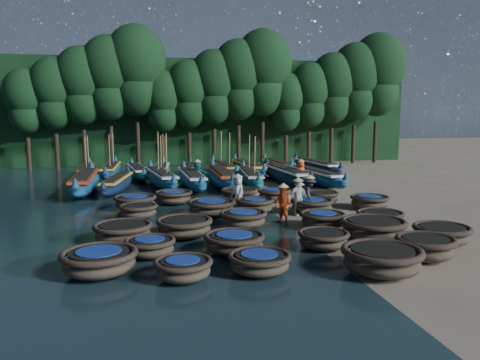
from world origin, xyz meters
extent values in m
plane|color=gray|center=(0.00, 0.00, 0.00)|extent=(120.00, 120.00, 0.00)
cube|color=black|center=(0.00, 23.50, 5.00)|extent=(40.00, 3.00, 10.00)
ellipsoid|color=#4C422F|center=(-7.57, -8.67, 0.35)|extent=(2.56, 2.56, 0.69)
torus|color=#3C3023|center=(-7.57, -8.67, 0.67)|extent=(2.35, 2.35, 0.21)
cylinder|color=black|center=(-7.57, -8.67, 0.71)|extent=(1.79, 1.79, 0.06)
cylinder|color=navy|center=(-7.57, -8.67, 0.75)|extent=(1.38, 1.38, 0.04)
ellipsoid|color=#4C422F|center=(-5.12, -9.63, 0.29)|extent=(2.03, 2.03, 0.57)
torus|color=#3C3023|center=(-5.12, -9.63, 0.56)|extent=(1.76, 1.76, 0.17)
cylinder|color=black|center=(-5.12, -9.63, 0.59)|extent=(1.33, 1.33, 0.05)
cylinder|color=navy|center=(-5.12, -9.63, 0.63)|extent=(1.02, 1.02, 0.03)
ellipsoid|color=#4C422F|center=(-2.78, -9.50, 0.29)|extent=(1.83, 1.83, 0.57)
torus|color=#3C3023|center=(-2.78, -9.50, 0.56)|extent=(1.96, 1.96, 0.17)
cylinder|color=black|center=(-2.78, -9.50, 0.59)|extent=(1.50, 1.50, 0.05)
cylinder|color=navy|center=(-2.78, -9.50, 0.63)|extent=(1.15, 1.15, 0.03)
ellipsoid|color=#4C422F|center=(0.85, -10.30, 0.38)|extent=(2.92, 2.92, 0.76)
torus|color=#3C3023|center=(0.85, -10.30, 0.73)|extent=(2.49, 2.49, 0.23)
cylinder|color=black|center=(0.85, -10.30, 0.78)|extent=(1.90, 1.90, 0.07)
ellipsoid|color=#4C422F|center=(2.97, -9.30, 0.36)|extent=(2.34, 2.34, 0.71)
torus|color=#3C3023|center=(2.97, -9.30, 0.69)|extent=(2.02, 2.02, 0.22)
cylinder|color=black|center=(2.97, -9.30, 0.73)|extent=(1.51, 1.51, 0.06)
ellipsoid|color=#4C422F|center=(-6.04, -7.16, 0.29)|extent=(1.94, 1.94, 0.59)
torus|color=#3C3023|center=(-6.04, -7.16, 0.57)|extent=(1.76, 1.76, 0.18)
cylinder|color=black|center=(-6.04, -7.16, 0.61)|extent=(1.32, 1.32, 0.05)
cylinder|color=navy|center=(-6.04, -7.16, 0.64)|extent=(1.02, 1.02, 0.04)
ellipsoid|color=#4C422F|center=(-3.15, -7.30, 0.32)|extent=(2.03, 2.03, 0.63)
torus|color=#3C3023|center=(-3.15, -7.30, 0.62)|extent=(2.17, 2.17, 0.19)
cylinder|color=black|center=(-3.15, -7.30, 0.65)|extent=(1.66, 1.66, 0.06)
cylinder|color=navy|center=(-3.15, -7.30, 0.69)|extent=(1.28, 1.28, 0.04)
ellipsoid|color=#4C422F|center=(0.12, -7.38, 0.29)|extent=(2.05, 2.05, 0.58)
torus|color=#3C3023|center=(0.12, -7.38, 0.56)|extent=(1.88, 1.88, 0.18)
cylinder|color=black|center=(0.12, -7.38, 0.60)|extent=(1.43, 1.43, 0.05)
ellipsoid|color=#4C422F|center=(2.42, -6.71, 0.37)|extent=(2.41, 2.41, 0.75)
torus|color=#3C3023|center=(2.42, -6.71, 0.73)|extent=(2.54, 2.54, 0.23)
cylinder|color=black|center=(2.42, -6.71, 0.77)|extent=(1.94, 1.94, 0.07)
ellipsoid|color=#4C422F|center=(4.66, -7.73, 0.33)|extent=(2.38, 2.38, 0.65)
torus|color=#3C3023|center=(4.66, -7.73, 0.63)|extent=(2.14, 2.14, 0.20)
cylinder|color=black|center=(4.66, -7.73, 0.67)|extent=(1.63, 1.63, 0.06)
ellipsoid|color=#4C422F|center=(-7.04, -5.05, 0.33)|extent=(2.32, 2.32, 0.66)
torus|color=#3C3023|center=(-7.04, -5.05, 0.64)|extent=(2.26, 2.26, 0.20)
cylinder|color=black|center=(-7.04, -5.05, 0.68)|extent=(1.73, 1.73, 0.06)
ellipsoid|color=#4C422F|center=(-4.69, -4.79, 0.34)|extent=(2.53, 2.53, 0.68)
torus|color=#3C3023|center=(-4.69, -4.79, 0.66)|extent=(2.25, 2.25, 0.21)
cylinder|color=black|center=(-4.69, -4.79, 0.70)|extent=(1.71, 1.71, 0.06)
ellipsoid|color=#4C422F|center=(-2.09, -3.73, 0.32)|extent=(2.52, 2.52, 0.64)
torus|color=#3C3023|center=(-2.09, -3.73, 0.62)|extent=(2.06, 2.06, 0.19)
cylinder|color=black|center=(-2.09, -3.73, 0.66)|extent=(1.56, 1.56, 0.06)
cylinder|color=navy|center=(-2.09, -3.73, 0.70)|extent=(1.20, 1.20, 0.04)
ellipsoid|color=#4C422F|center=(1.23, -4.45, 0.30)|extent=(2.39, 2.39, 0.61)
torus|color=#3C3023|center=(1.23, -4.45, 0.59)|extent=(1.98, 1.98, 0.18)
cylinder|color=black|center=(1.23, -4.45, 0.63)|extent=(1.50, 1.50, 0.06)
cylinder|color=navy|center=(1.23, -4.45, 0.66)|extent=(1.16, 1.16, 0.04)
ellipsoid|color=#4C422F|center=(3.76, -4.71, 0.30)|extent=(2.00, 2.00, 0.61)
torus|color=#3C3023|center=(3.76, -4.71, 0.59)|extent=(2.05, 2.05, 0.18)
cylinder|color=black|center=(3.76, -4.71, 0.62)|extent=(1.57, 1.57, 0.06)
ellipsoid|color=#4C422F|center=(-6.52, -1.08, 0.30)|extent=(1.98, 1.98, 0.60)
torus|color=#3C3023|center=(-6.52, -1.08, 0.58)|extent=(1.79, 1.79, 0.18)
cylinder|color=black|center=(-6.52, -1.08, 0.62)|extent=(1.35, 1.35, 0.05)
ellipsoid|color=#4C422F|center=(-3.11, -1.23, 0.34)|extent=(2.17, 2.17, 0.69)
torus|color=#3C3023|center=(-3.11, -1.23, 0.67)|extent=(2.31, 2.31, 0.21)
cylinder|color=black|center=(-3.11, -1.23, 0.71)|extent=(1.76, 1.76, 0.06)
cylinder|color=navy|center=(-3.11, -1.23, 0.75)|extent=(1.35, 1.35, 0.04)
ellipsoid|color=#4C422F|center=(-0.93, -1.02, 0.33)|extent=(2.28, 2.28, 0.66)
torus|color=#3C3023|center=(-0.93, -1.02, 0.64)|extent=(1.90, 1.90, 0.20)
cylinder|color=black|center=(-0.93, -1.02, 0.68)|extent=(1.42, 1.42, 0.06)
cylinder|color=navy|center=(-0.93, -1.02, 0.72)|extent=(1.09, 1.09, 0.04)
ellipsoid|color=#4C422F|center=(1.82, -1.51, 0.32)|extent=(2.14, 2.14, 0.63)
torus|color=#3C3023|center=(1.82, -1.51, 0.61)|extent=(2.11, 2.11, 0.19)
cylinder|color=black|center=(1.82, -1.51, 0.65)|extent=(1.61, 1.61, 0.06)
cylinder|color=navy|center=(1.82, -1.51, 0.69)|extent=(1.24, 1.24, 0.04)
ellipsoid|color=#4C422F|center=(5.11, -1.06, 0.30)|extent=(2.02, 2.02, 0.61)
torus|color=#3C3023|center=(5.11, -1.06, 0.59)|extent=(1.99, 1.99, 0.18)
cylinder|color=black|center=(5.11, -1.06, 0.63)|extent=(1.52, 1.52, 0.06)
cylinder|color=navy|center=(5.11, -1.06, 0.66)|extent=(1.17, 1.17, 0.04)
ellipsoid|color=#4C422F|center=(-6.71, 0.97, 0.33)|extent=(2.53, 2.53, 0.66)
torus|color=#3C3023|center=(-6.71, 0.97, 0.64)|extent=(2.15, 2.15, 0.20)
cylinder|color=black|center=(-6.71, 0.97, 0.68)|extent=(1.64, 1.64, 0.06)
cylinder|color=navy|center=(-6.71, 0.97, 0.72)|extent=(1.26, 1.26, 0.04)
ellipsoid|color=#4C422F|center=(-4.70, 2.18, 0.32)|extent=(2.13, 2.13, 0.64)
torus|color=#3C3023|center=(-4.70, 2.18, 0.62)|extent=(2.04, 2.04, 0.19)
cylinder|color=black|center=(-4.70, 2.18, 0.66)|extent=(1.55, 1.55, 0.06)
cylinder|color=navy|center=(-4.70, 2.18, 0.70)|extent=(1.19, 1.19, 0.04)
ellipsoid|color=#4C422F|center=(-1.18, 1.67, 0.36)|extent=(2.37, 2.37, 0.73)
torus|color=#3C3023|center=(-1.18, 1.67, 0.70)|extent=(2.05, 2.05, 0.22)
cylinder|color=black|center=(-1.18, 1.67, 0.75)|extent=(1.53, 1.53, 0.07)
ellipsoid|color=#4C422F|center=(0.84, 1.86, 0.30)|extent=(2.11, 2.11, 0.61)
torus|color=#3C3023|center=(0.84, 1.86, 0.59)|extent=(1.87, 1.87, 0.18)
cylinder|color=black|center=(0.84, 1.86, 0.62)|extent=(1.41, 1.41, 0.06)
cylinder|color=navy|center=(0.84, 1.86, 0.66)|extent=(1.09, 1.09, 0.04)
ellipsoid|color=#4C422F|center=(3.19, 0.53, 0.31)|extent=(1.79, 1.79, 0.62)
torus|color=#3C3023|center=(3.19, 0.53, 0.60)|extent=(1.74, 1.74, 0.19)
cylinder|color=black|center=(3.19, 0.53, 0.64)|extent=(1.31, 1.31, 0.06)
ellipsoid|color=navy|center=(-9.91, 7.32, 0.56)|extent=(1.71, 8.92, 1.11)
cone|color=navy|center=(-9.96, 11.65, 1.28)|extent=(0.49, 0.49, 0.67)
cone|color=navy|center=(-9.85, 2.98, 1.22)|extent=(0.49, 0.49, 0.56)
cube|color=#AE3515|center=(-9.91, 7.32, 1.02)|extent=(1.25, 6.91, 0.13)
cube|color=black|center=(-9.91, 7.32, 1.11)|extent=(0.94, 6.02, 0.11)
ellipsoid|color=#0E1D36|center=(-7.94, 7.06, 0.46)|extent=(2.42, 7.47, 0.92)
cone|color=#0E1D36|center=(-7.40, 10.61, 1.06)|extent=(0.40, 0.40, 0.55)
cone|color=#0E1D36|center=(-8.48, 3.52, 1.01)|extent=(0.40, 0.40, 0.46)
cube|color=gold|center=(-7.94, 7.06, 0.85)|extent=(1.81, 5.78, 0.11)
cube|color=black|center=(-7.94, 7.06, 0.92)|extent=(1.46, 5.02, 0.09)
ellipsoid|color=navy|center=(-5.18, 8.66, 0.52)|extent=(2.78, 8.38, 1.03)
cone|color=navy|center=(-5.82, 12.63, 1.19)|extent=(0.45, 0.45, 0.62)
cone|color=navy|center=(-4.54, 4.69, 1.13)|extent=(0.45, 0.45, 0.52)
cube|color=silver|center=(-5.18, 8.66, 0.95)|extent=(2.09, 6.48, 0.12)
cube|color=black|center=(-5.18, 8.66, 1.03)|extent=(1.68, 5.63, 0.10)
cylinder|color=#997F4C|center=(-5.27, 9.90, 2.17)|extent=(0.07, 0.25, 2.89)
cylinder|color=#997F4C|center=(-4.83, 7.15, 2.17)|extent=(0.07, 0.25, 2.89)
plane|color=red|center=(-4.68, 7.18, 3.42)|extent=(0.00, 0.36, 0.36)
ellipsoid|color=navy|center=(-3.20, 7.79, 0.51)|extent=(1.87, 8.27, 1.03)
cone|color=navy|center=(-3.39, 11.78, 1.18)|extent=(0.45, 0.45, 0.62)
cone|color=navy|center=(-3.00, 3.79, 1.13)|extent=(0.45, 0.45, 0.51)
cube|color=silver|center=(-3.20, 7.79, 0.94)|extent=(1.38, 6.40, 0.12)
cube|color=black|center=(-3.20, 7.79, 1.03)|extent=(1.06, 5.57, 0.10)
ellipsoid|color=navy|center=(-1.15, 7.98, 0.54)|extent=(1.57, 8.67, 1.08)
cone|color=navy|center=(-1.16, 12.20, 1.25)|extent=(0.48, 0.48, 0.65)
cone|color=navy|center=(-1.15, 3.75, 1.19)|extent=(0.48, 0.48, 0.54)
cube|color=#AE3515|center=(-1.15, 7.98, 1.00)|extent=(1.14, 6.72, 0.13)
cube|color=black|center=(-1.15, 7.98, 1.08)|extent=(0.85, 5.85, 0.11)
ellipsoid|color=#11605E|center=(0.85, 8.06, 0.49)|extent=(2.04, 7.88, 0.97)
cone|color=#11605E|center=(1.16, 11.84, 1.12)|extent=(0.43, 0.43, 0.58)
cone|color=#11605E|center=(0.54, 4.28, 1.07)|extent=(0.43, 0.43, 0.49)
cube|color=silver|center=(0.85, 8.06, 0.90)|extent=(1.51, 6.10, 0.12)
cube|color=black|center=(0.85, 8.06, 0.97)|extent=(1.19, 5.30, 0.10)
cylinder|color=#997F4C|center=(1.04, 9.22, 2.04)|extent=(0.07, 0.23, 2.72)
cylinder|color=#997F4C|center=(0.83, 6.60, 2.04)|extent=(0.07, 0.23, 2.72)
plane|color=red|center=(0.97, 6.58, 3.23)|extent=(0.00, 0.34, 0.34)
ellipsoid|color=#0E1D36|center=(3.46, 8.24, 0.54)|extent=(2.15, 8.68, 1.07)
cone|color=#0E1D36|center=(3.16, 12.42, 1.23)|extent=(0.47, 0.47, 0.64)
cone|color=#0E1D36|center=(3.76, 4.06, 1.18)|extent=(0.47, 0.47, 0.54)
cube|color=silver|center=(3.46, 8.24, 0.99)|extent=(1.60, 6.72, 0.13)
cube|color=black|center=(3.46, 8.24, 1.07)|extent=(1.25, 5.84, 0.11)
ellipsoid|color=navy|center=(5.30, 7.33, 0.52)|extent=(2.39, 8.37, 1.03)
cone|color=navy|center=(4.85, 11.33, 1.19)|extent=(0.45, 0.45, 0.62)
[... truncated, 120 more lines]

